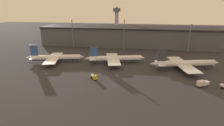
# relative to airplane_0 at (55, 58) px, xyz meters

# --- Properties ---
(ground) EXTENTS (600.00, 600.00, 0.00)m
(ground) POSITION_rel_airplane_0_xyz_m (47.83, -31.65, -3.36)
(ground) COLOR #2D2D33
(terminal_building) EXTENTS (172.64, 28.09, 18.93)m
(terminal_building) POSITION_rel_airplane_0_xyz_m (47.83, 61.74, 6.15)
(terminal_building) COLOR #4C515B
(terminal_building) RESTS_ON ground
(airplane_0) EXTENTS (42.23, 30.28, 13.13)m
(airplane_0) POSITION_rel_airplane_0_xyz_m (0.00, 0.00, 0.00)
(airplane_0) COLOR white
(airplane_0) RESTS_ON ground
(airplane_1) EXTENTS (44.07, 30.45, 11.94)m
(airplane_1) POSITION_rel_airplane_0_xyz_m (43.61, 4.52, 0.03)
(airplane_1) COLOR white
(airplane_1) RESTS_ON ground
(airplane_2) EXTENTS (46.60, 34.35, 14.40)m
(airplane_2) POSITION_rel_airplane_0_xyz_m (90.40, -0.61, 0.34)
(airplane_2) COLOR silver
(airplane_2) RESTS_ON ground
(service_vehicle_0) EXTENTS (6.96, 5.36, 3.21)m
(service_vehicle_0) POSITION_rel_airplane_0_xyz_m (93.83, -25.84, -1.55)
(service_vehicle_0) COLOR white
(service_vehicle_0) RESTS_ON ground
(service_vehicle_1) EXTENTS (4.77, 5.07, 2.90)m
(service_vehicle_1) POSITION_rel_airplane_0_xyz_m (35.87, -25.83, -1.75)
(service_vehicle_1) COLOR gold
(service_vehicle_1) RESTS_ON ground
(lamp_post_0) EXTENTS (1.80, 1.80, 27.42)m
(lamp_post_0) POSITION_rel_airplane_0_xyz_m (-3.07, 45.28, 13.87)
(lamp_post_0) COLOR slate
(lamp_post_0) RESTS_ON ground
(lamp_post_1) EXTENTS (1.80, 1.80, 28.10)m
(lamp_post_1) POSITION_rel_airplane_0_xyz_m (46.25, 45.28, 14.24)
(lamp_post_1) COLOR slate
(lamp_post_1) RESTS_ON ground
(lamp_post_2) EXTENTS (1.80, 1.80, 25.27)m
(lamp_post_2) POSITION_rel_airplane_0_xyz_m (103.59, 45.28, 12.69)
(lamp_post_2) COLOR slate
(lamp_post_2) RESTS_ON ground
(control_tower) EXTENTS (9.00, 9.00, 38.90)m
(control_tower) POSITION_rel_airplane_0_xyz_m (32.35, 98.89, 19.38)
(control_tower) COLOR #99999E
(control_tower) RESTS_ON ground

